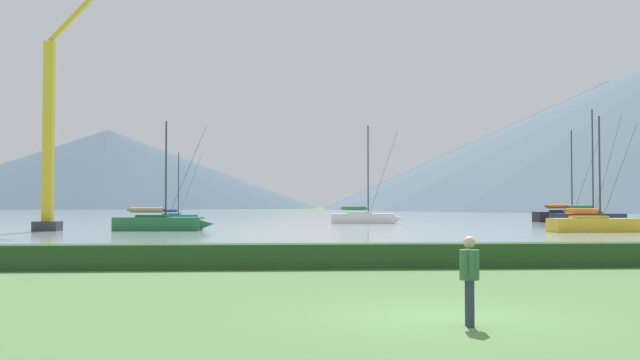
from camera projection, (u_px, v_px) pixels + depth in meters
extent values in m
plane|color=#517A42|center=(445.00, 317.00, 14.16)|extent=(1000.00, 1000.00, 0.00)
cube|color=#8C9EA3|center=(287.00, 215.00, 150.77)|extent=(320.00, 246.00, 0.00)
cube|color=#284C23|center=(369.00, 256.00, 25.15)|extent=(80.00, 1.20, 0.85)
cube|color=black|center=(567.00, 217.00, 90.39)|extent=(8.05, 2.77, 1.26)
cone|color=black|center=(602.00, 217.00, 90.71)|extent=(1.38, 1.08, 1.07)
cube|color=black|center=(563.00, 213.00, 90.37)|extent=(2.99, 1.94, 0.80)
cylinder|color=#333338|center=(572.00, 173.00, 90.62)|extent=(0.16, 0.16, 10.89)
cylinder|color=#333338|center=(558.00, 206.00, 90.35)|extent=(3.62, 0.14, 0.14)
cylinder|color=orange|center=(558.00, 206.00, 90.35)|extent=(3.08, 0.51, 0.51)
cylinder|color=#333338|center=(586.00, 175.00, 90.75)|extent=(3.83, 0.04, 10.36)
cube|color=navy|center=(588.00, 219.00, 76.65)|extent=(8.09, 4.04, 1.22)
cone|color=navy|center=(624.00, 219.00, 77.76)|extent=(1.49, 1.26, 1.03)
cube|color=#1B2449|center=(584.00, 215.00, 76.55)|extent=(3.17, 2.36, 0.77)
cylinder|color=#333338|center=(593.00, 164.00, 77.01)|extent=(0.15, 0.15, 11.79)
cylinder|color=#333338|center=(579.00, 207.00, 76.42)|extent=(3.45, 0.77, 0.13)
cylinder|color=#2D7542|center=(579.00, 207.00, 76.42)|extent=(3.00, 1.03, 0.49)
cylinder|color=#333338|center=(607.00, 167.00, 77.46)|extent=(3.62, 0.71, 11.21)
cube|color=#19707A|center=(174.00, 218.00, 88.76)|extent=(5.85, 2.03, 0.92)
cone|color=#19707A|center=(201.00, 218.00, 89.00)|extent=(1.00, 0.78, 0.78)
cube|color=#16646E|center=(171.00, 216.00, 88.74)|extent=(2.17, 1.41, 0.58)
cylinder|color=#333338|center=(178.00, 185.00, 88.93)|extent=(0.12, 0.12, 8.14)
cylinder|color=#333338|center=(168.00, 211.00, 88.73)|extent=(2.63, 0.11, 0.10)
cylinder|color=#2847A3|center=(168.00, 211.00, 88.73)|extent=(2.23, 0.38, 0.37)
cylinder|color=#333338|center=(190.00, 187.00, 89.02)|extent=(2.78, 0.04, 7.74)
cube|color=gold|center=(593.00, 225.00, 57.56)|extent=(7.01, 2.60, 1.09)
cone|color=gold|center=(640.00, 225.00, 57.96)|extent=(1.22, 0.96, 0.93)
cube|color=gold|center=(589.00, 220.00, 57.54)|extent=(2.63, 1.75, 0.69)
cylinder|color=#333338|center=(600.00, 170.00, 57.77)|extent=(0.14, 0.14, 8.76)
cylinder|color=#333338|center=(582.00, 211.00, 57.50)|extent=(3.13, 0.22, 0.12)
cylinder|color=orange|center=(582.00, 211.00, 57.50)|extent=(2.67, 0.52, 0.44)
cylinder|color=#333338|center=(619.00, 173.00, 57.93)|extent=(3.30, 0.13, 8.34)
cube|color=white|center=(363.00, 219.00, 82.61)|extent=(7.45, 3.06, 1.14)
cone|color=white|center=(399.00, 219.00, 82.57)|extent=(1.32, 1.07, 0.97)
cube|color=silver|center=(359.00, 215.00, 82.62)|extent=(2.83, 1.95, 0.73)
cylinder|color=#333338|center=(368.00, 172.00, 82.78)|extent=(0.15, 0.15, 10.69)
cylinder|color=#333338|center=(354.00, 208.00, 82.66)|extent=(3.28, 0.38, 0.12)
cylinder|color=#2D7542|center=(354.00, 208.00, 82.66)|extent=(2.81, 0.67, 0.46)
cylinder|color=#333338|center=(383.00, 174.00, 82.76)|extent=(3.45, 0.30, 10.17)
cube|color=#236B38|center=(158.00, 224.00, 60.40)|extent=(7.33, 2.94, 1.13)
cone|color=#236B38|center=(207.00, 224.00, 60.41)|extent=(1.29, 1.04, 0.96)
cube|color=#206032|center=(153.00, 219.00, 60.41)|extent=(2.78, 1.90, 0.72)
cylinder|color=#333338|center=(166.00, 172.00, 60.55)|extent=(0.14, 0.14, 8.65)
cylinder|color=#333338|center=(147.00, 210.00, 60.44)|extent=(3.23, 0.34, 0.12)
cylinder|color=tan|center=(147.00, 210.00, 60.44)|extent=(2.77, 0.63, 0.45)
cylinder|color=#333338|center=(186.00, 175.00, 60.54)|extent=(3.41, 0.26, 8.23)
cylinder|color=#2D3347|center=(471.00, 304.00, 13.03)|extent=(0.14, 0.14, 0.85)
cylinder|color=#2D3347|center=(469.00, 303.00, 13.21)|extent=(0.14, 0.14, 0.85)
cylinder|color=#33663D|center=(469.00, 265.00, 13.14)|extent=(0.36, 0.36, 0.55)
cylinder|color=#33663D|center=(472.00, 264.00, 12.90)|extent=(0.09, 0.09, 0.50)
cylinder|color=#33663D|center=(467.00, 262.00, 13.38)|extent=(0.09, 0.09, 0.50)
sphere|color=tan|center=(469.00, 242.00, 13.16)|extent=(0.22, 0.22, 0.22)
cube|color=#333338|center=(47.00, 226.00, 59.82)|extent=(2.00, 2.00, 0.80)
cube|color=gold|center=(49.00, 131.00, 60.08)|extent=(0.80, 0.80, 15.12)
cube|color=gold|center=(78.00, 12.00, 60.58)|extent=(4.83, 0.36, 5.28)
cone|color=#425666|center=(609.00, 144.00, 393.96)|extent=(314.41, 314.41, 70.23)
cone|color=slate|center=(545.00, 173.00, 382.30)|extent=(229.67, 229.67, 37.19)
cone|color=#425666|center=(108.00, 169.00, 380.68)|extent=(223.63, 223.63, 41.82)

